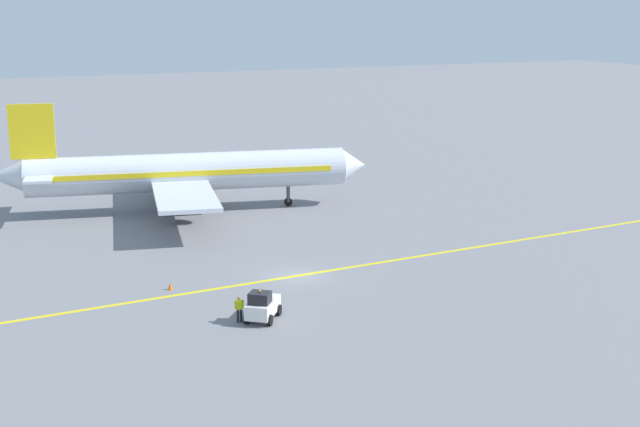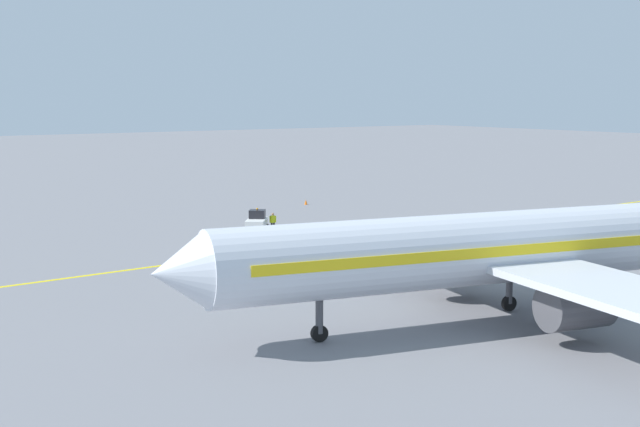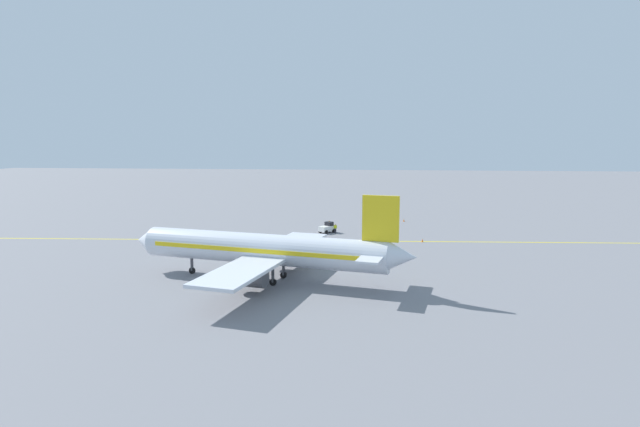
# 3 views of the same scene
# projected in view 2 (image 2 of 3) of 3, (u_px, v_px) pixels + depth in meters

# --- Properties ---
(ground_plane) EXTENTS (400.00, 400.00, 0.00)m
(ground_plane) POSITION_uv_depth(u_px,v_px,m) (243.00, 255.00, 63.83)
(ground_plane) COLOR slate
(apron_yellow_centreline) EXTENTS (7.97, 119.79, 0.01)m
(apron_yellow_centreline) POSITION_uv_depth(u_px,v_px,m) (243.00, 255.00, 63.83)
(apron_yellow_centreline) COLOR yellow
(apron_yellow_centreline) RESTS_ON ground
(airplane_at_gate) EXTENTS (28.47, 35.28, 10.60)m
(airplane_at_gate) POSITION_uv_depth(u_px,v_px,m) (503.00, 249.00, 44.71)
(airplane_at_gate) COLOR silver
(airplane_at_gate) RESTS_ON ground
(baggage_tug_white) EXTENTS (3.28, 3.05, 2.11)m
(baggage_tug_white) POSITION_uv_depth(u_px,v_px,m) (257.00, 223.00, 73.16)
(baggage_tug_white) COLOR white
(baggage_tug_white) RESTS_ON ground
(ground_crew_worker) EXTENTS (0.29, 0.57, 1.68)m
(ground_crew_worker) POSITION_uv_depth(u_px,v_px,m) (273.00, 222.00, 73.81)
(ground_crew_worker) COLOR #23232D
(ground_crew_worker) RESTS_ON ground
(traffic_cone_near_nose) EXTENTS (0.32, 0.32, 0.55)m
(traffic_cone_near_nose) POSITION_uv_depth(u_px,v_px,m) (353.00, 240.00, 68.47)
(traffic_cone_near_nose) COLOR orange
(traffic_cone_near_nose) RESTS_ON ground
(traffic_cone_mid_apron) EXTENTS (0.32, 0.32, 0.55)m
(traffic_cone_mid_apron) POSITION_uv_depth(u_px,v_px,m) (456.00, 224.00, 77.04)
(traffic_cone_mid_apron) COLOR orange
(traffic_cone_mid_apron) RESTS_ON ground
(traffic_cone_by_wingtip) EXTENTS (0.32, 0.32, 0.55)m
(traffic_cone_by_wingtip) POSITION_uv_depth(u_px,v_px,m) (306.00, 202.00, 92.87)
(traffic_cone_by_wingtip) COLOR orange
(traffic_cone_by_wingtip) RESTS_ON ground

